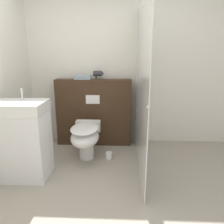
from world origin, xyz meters
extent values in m
plane|color=#9E9384|center=(0.00, 0.00, 0.00)|extent=(12.00, 12.00, 0.00)
cube|color=silver|center=(0.00, 1.84, 1.25)|extent=(8.00, 0.06, 2.50)
cube|color=#3D2819|center=(-0.28, 1.65, 0.55)|extent=(1.23, 0.20, 1.10)
cube|color=white|center=(-0.28, 1.55, 0.79)|extent=(0.22, 0.01, 0.14)
cube|color=silver|center=(0.42, 0.94, 1.07)|extent=(0.01, 1.74, 2.15)
sphere|color=#B2B2B7|center=(0.42, 0.10, 1.03)|extent=(0.04, 0.04, 0.04)
cylinder|color=white|center=(-0.33, 1.10, 0.17)|extent=(0.21, 0.21, 0.35)
ellipsoid|color=white|center=(-0.33, 1.00, 0.37)|extent=(0.39, 0.58, 0.24)
ellipsoid|color=white|center=(-0.33, 1.00, 0.50)|extent=(0.39, 0.57, 0.02)
cube|color=white|center=(-0.33, 1.32, 0.43)|extent=(0.37, 0.13, 0.16)
cube|color=white|center=(-1.02, 0.58, 0.41)|extent=(0.60, 0.44, 0.83)
cube|color=white|center=(-1.02, 0.58, 0.89)|extent=(0.61, 0.45, 0.14)
cylinder|color=silver|center=(-1.02, 0.70, 1.03)|extent=(0.02, 0.02, 0.14)
cylinder|color=#2D2D33|center=(-0.21, 1.68, 1.19)|extent=(0.14, 0.09, 0.09)
cone|color=#2D2D33|center=(-0.13, 1.68, 1.19)|extent=(0.03, 0.07, 0.07)
cylinder|color=#2D2D33|center=(-0.24, 1.68, 1.14)|extent=(0.03, 0.03, 0.08)
cube|color=#8C9EAD|center=(-0.45, 1.64, 1.13)|extent=(0.26, 0.13, 0.06)
cylinder|color=white|center=(0.00, 1.09, 0.05)|extent=(0.09, 0.09, 0.10)
camera|label=1|loc=(0.17, -1.84, 1.51)|focal=35.00mm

